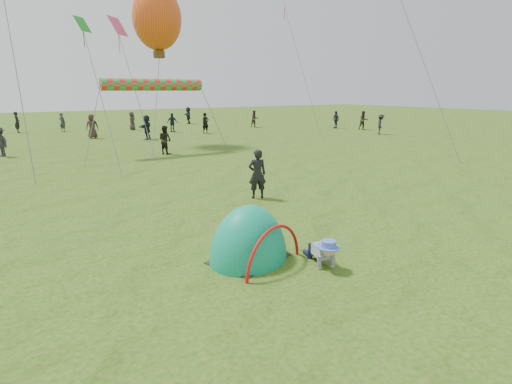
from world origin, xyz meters
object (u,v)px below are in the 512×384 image
standing_adult (257,174)px  balloon_kite (157,22)px  crawling_toddler (323,251)px  popup_tent (249,259)px

standing_adult → balloon_kite: 16.57m
crawling_toddler → popup_tent: 1.57m
popup_tent → standing_adult: 5.01m
crawling_toddler → standing_adult: bearing=87.1°
standing_adult → balloon_kite: balloon_kite is taller
balloon_kite → crawling_toddler: bearing=-101.4°
popup_tent → balloon_kite: 21.08m
crawling_toddler → balloon_kite: 21.70m
crawling_toddler → balloon_kite: size_ratio=0.19×
crawling_toddler → standing_adult: 5.41m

